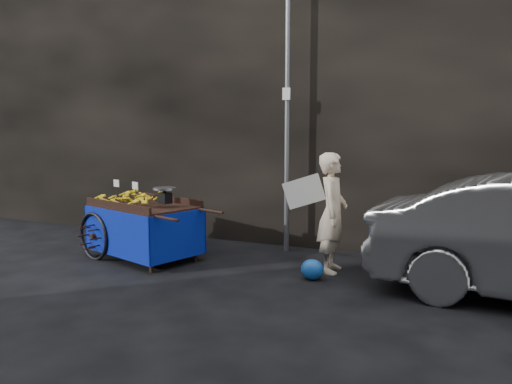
% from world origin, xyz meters
% --- Properties ---
extents(ground, '(80.00, 80.00, 0.00)m').
position_xyz_m(ground, '(0.00, 0.00, 0.00)').
color(ground, black).
rests_on(ground, ground).
extents(building_wall, '(13.50, 2.00, 5.00)m').
position_xyz_m(building_wall, '(0.39, 2.60, 2.50)').
color(building_wall, black).
rests_on(building_wall, ground).
extents(street_pole, '(0.12, 0.10, 4.00)m').
position_xyz_m(street_pole, '(0.30, 1.30, 2.01)').
color(street_pole, slate).
rests_on(street_pole, ground).
extents(banana_cart, '(2.31, 1.55, 1.15)m').
position_xyz_m(banana_cart, '(-1.48, 0.06, 0.71)').
color(banana_cart, black).
rests_on(banana_cart, ground).
extents(vendor, '(0.88, 0.61, 1.58)m').
position_xyz_m(vendor, '(1.24, 0.47, 0.79)').
color(vendor, beige).
rests_on(vendor, ground).
extents(plastic_bag, '(0.29, 0.23, 0.26)m').
position_xyz_m(plastic_bag, '(1.12, 0.00, 0.13)').
color(plastic_bag, blue).
rests_on(plastic_bag, ground).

